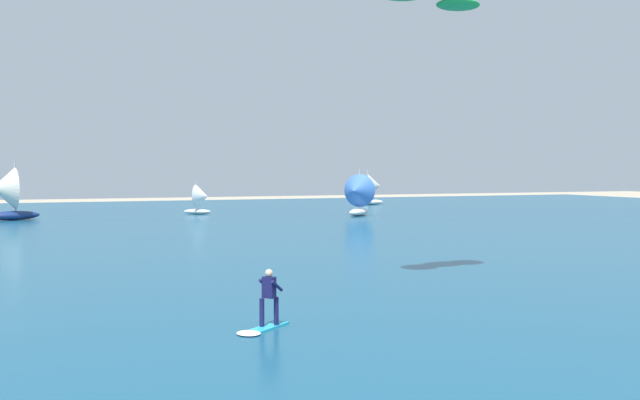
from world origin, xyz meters
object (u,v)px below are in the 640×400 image
object	(u,v)px
sailboat_center_horizon	(201,199)
sailboat_leading	(357,194)
sailboat_trailing	(373,189)
sailboat_far_right	(5,193)
kitesurfer	(265,308)

from	to	relation	value
sailboat_center_horizon	sailboat_leading	xyz separation A→B (m)	(14.04, -8.11, 0.57)
sailboat_trailing	sailboat_center_horizon	bearing A→B (deg)	-156.31
sailboat_far_right	sailboat_trailing	xyz separation A→B (m)	(42.84, 13.12, -0.31)
sailboat_center_horizon	sailboat_far_right	world-z (taller)	sailboat_far_right
sailboat_center_horizon	sailboat_far_right	xyz separation A→B (m)	(-18.07, -2.25, 0.88)
sailboat_far_right	sailboat_trailing	world-z (taller)	sailboat_far_right
sailboat_leading	sailboat_center_horizon	bearing A→B (deg)	150.00
kitesurfer	sailboat_center_horizon	world-z (taller)	sailboat_center_horizon
sailboat_leading	sailboat_trailing	distance (m)	21.80
sailboat_center_horizon	sailboat_trailing	world-z (taller)	sailboat_trailing
sailboat_far_right	sailboat_trailing	bearing A→B (deg)	17.03
sailboat_trailing	sailboat_leading	bearing A→B (deg)	-119.48
sailboat_leading	sailboat_far_right	bearing A→B (deg)	169.67
kitesurfer	sailboat_trailing	bearing A→B (deg)	62.13
sailboat_center_horizon	sailboat_trailing	distance (m)	27.05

